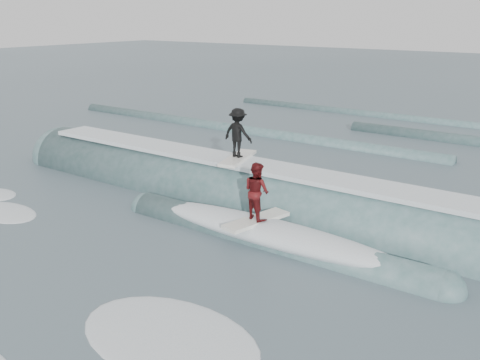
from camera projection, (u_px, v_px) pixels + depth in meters
The scene contains 6 objects.
ground at pixel (132, 270), 12.62m from camera, with size 160.00×160.00×0.00m, color #374951.
breaking_wave at pixel (259, 208), 16.53m from camera, with size 21.85×4.08×2.60m.
surfer_black at pixel (238, 136), 16.60m from camera, with size 1.04×2.07×1.64m.
surfer_red at pixel (257, 195), 13.95m from camera, with size 0.97×2.07×1.64m.
whitewater at pixel (105, 320), 10.55m from camera, with size 15.81×7.05×0.10m.
far_swells at pixel (417, 139), 25.75m from camera, with size 37.88×8.65×0.80m.
Camera 1 is at (8.70, -7.81, 5.79)m, focal length 40.00 mm.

